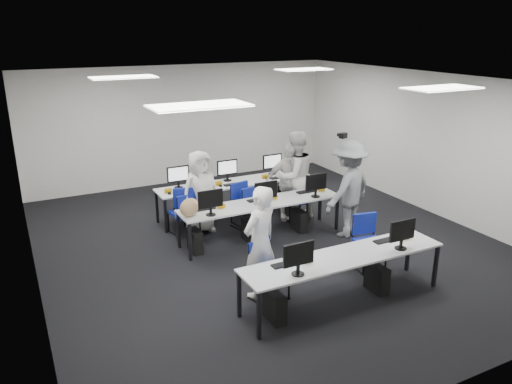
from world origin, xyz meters
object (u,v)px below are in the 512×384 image
chair_2 (187,223)px  chair_3 (245,214)px  chair_5 (182,220)px  student_1 (295,176)px  desk_front (344,259)px  chair_0 (268,282)px  chair_1 (368,252)px  student_3 (288,182)px  photographer (348,189)px  chair_4 (296,208)px  student_0 (260,242)px  chair_7 (295,202)px  chair_6 (245,212)px  desk_mid (261,205)px  student_2 (201,192)px

chair_2 → chair_3: 1.23m
chair_5 → student_1: 2.49m
desk_front → chair_5: chair_5 is taller
chair_0 → chair_2: size_ratio=0.96×
chair_1 → chair_5: 3.67m
chair_5 → student_3: 2.34m
desk_front → photographer: size_ratio=1.69×
chair_2 → student_1: bearing=11.1°
chair_4 → student_1: 0.68m
chair_2 → student_0: student_0 is taller
chair_0 → chair_2: 2.75m
desk_front → chair_4: 3.36m
chair_5 → chair_7: size_ratio=0.90×
chair_0 → chair_1: (1.99, 0.14, 0.00)m
desk_front → chair_6: bearing=89.4°
chair_3 → chair_4: bearing=-19.0°
chair_0 → photographer: bearing=11.6°
chair_3 → student_1: bearing=-14.7°
student_1 → photographer: size_ratio=0.99×
chair_0 → chair_6: (0.99, 2.86, -0.02)m
chair_1 → chair_7: bearing=95.5°
desk_front → chair_6: size_ratio=3.82×
chair_2 → chair_3: size_ratio=1.04×
chair_3 → student_1: size_ratio=0.49×
chair_2 → chair_0: bearing=-71.7°
chair_7 → student_3: (-0.24, -0.12, 0.53)m
chair_0 → chair_1: bearing=-14.4°
desk_mid → student_0: student_0 is taller
chair_1 → chair_6: chair_1 is taller
desk_front → chair_1: chair_1 is taller
chair_1 → student_0: student_0 is taller
chair_1 → chair_5: size_ratio=1.10×
chair_7 → student_2: bearing=-179.1°
chair_7 → photographer: (0.34, -1.38, 0.65)m
chair_5 → desk_mid: bearing=-48.2°
chair_0 → chair_5: bearing=77.4°
chair_6 → student_0: size_ratio=0.48×
student_1 → student_2: (-2.00, 0.24, -0.12)m
chair_7 → photographer: bearing=-73.0°
desk_front → chair_7: chair_7 is taller
chair_5 → chair_6: (1.30, -0.15, 0.00)m
chair_2 → student_0: size_ratio=0.55×
student_0 → student_2: size_ratio=1.06×
chair_0 → student_0: 0.61m
chair_1 → chair_4: bearing=97.8°
chair_3 → student_1: 1.31m
chair_2 → student_0: (0.24, -2.56, 0.57)m
student_3 → chair_3: bearing=-159.1°
chair_0 → chair_3: same height
chair_0 → chair_7: bearing=34.0°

